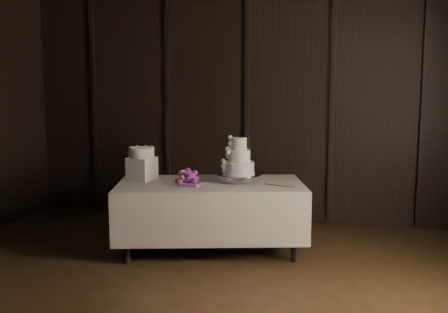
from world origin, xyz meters
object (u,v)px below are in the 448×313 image
wedding_cake (236,160)px  box_pedestal (142,169)px  cake_stand (239,178)px  bouquet (188,178)px  small_cake (142,152)px  display_table (211,214)px

wedding_cake → box_pedestal: 1.06m
cake_stand → bouquet: 0.55m
wedding_cake → bouquet: size_ratio=0.95×
bouquet → cake_stand: bearing=25.6°
cake_stand → small_cake: 1.11m
bouquet → display_table: bearing=32.2°
display_table → wedding_cake: wedding_cake is taller
wedding_cake → small_cake: (-1.05, -0.09, 0.06)m
box_pedestal → wedding_cake: bearing=4.7°
display_table → small_cake: bearing=164.7°
display_table → wedding_cake: 0.65m
wedding_cake → small_cake: wedding_cake is taller
small_cake → bouquet: bearing=-13.4°
bouquet → small_cake: 0.64m
box_pedestal → display_table: bearing=-0.5°
wedding_cake → box_pedestal: wedding_cake is taller
cake_stand → box_pedestal: 1.08m
cake_stand → box_pedestal: size_ratio=1.86×
display_table → cake_stand: (0.29, 0.11, 0.39)m
bouquet → small_cake: (-0.58, 0.14, 0.24)m
box_pedestal → small_cake: bearing=0.0°
display_table → box_pedestal: (-0.79, 0.01, 0.47)m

